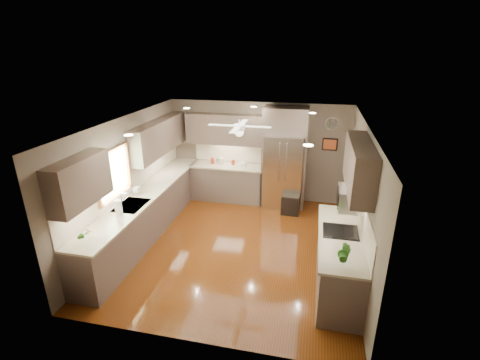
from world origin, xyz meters
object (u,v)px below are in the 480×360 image
at_px(stool, 291,204).
at_px(canister_a, 212,161).
at_px(potted_plant_right, 345,253).
at_px(potted_plant_left, 86,234).
at_px(bowl, 243,166).
at_px(paper_towel, 119,208).
at_px(refrigerator, 284,160).
at_px(canister_b, 218,161).
at_px(canister_d, 233,162).
at_px(soap_bottle, 137,189).
at_px(microwave, 351,198).
at_px(canister_c, 222,161).

bearing_deg(stool, canister_a, 166.67).
xyz_separation_m(potted_plant_right, stool, (-0.96, 3.35, -0.87)).
bearing_deg(potted_plant_left, potted_plant_right, 3.65).
bearing_deg(stool, bowl, 161.41).
relative_size(potted_plant_left, stool, 0.59).
bearing_deg(bowl, paper_towel, -117.30).
relative_size(bowl, refrigerator, 0.08).
relative_size(canister_b, paper_towel, 0.44).
height_order(canister_d, stool, canister_d).
height_order(canister_a, canister_d, canister_a).
relative_size(canister_a, bowl, 0.72).
height_order(soap_bottle, paper_towel, paper_towel).
distance_m(potted_plant_right, bowl, 4.39).
xyz_separation_m(refrigerator, microwave, (1.33, -2.71, 0.29)).
relative_size(microwave, stool, 1.14).
distance_m(bowl, stool, 1.53).
height_order(potted_plant_left, paper_towel, paper_towel).
relative_size(soap_bottle, microwave, 0.38).
relative_size(bowl, microwave, 0.36).
bearing_deg(canister_a, stool, -13.33).
relative_size(soap_bottle, potted_plant_left, 0.73).
distance_m(potted_plant_left, stool, 4.68).
bearing_deg(paper_towel, stool, 42.89).
bearing_deg(canister_d, canister_c, -169.61).
relative_size(potted_plant_left, bowl, 1.43).
distance_m(refrigerator, paper_towel, 4.05).
bearing_deg(stool, canister_d, 161.26).
bearing_deg(refrigerator, microwave, -63.91).
bearing_deg(potted_plant_left, canister_a, 78.94).
distance_m(soap_bottle, potted_plant_left, 1.88).
bearing_deg(microwave, paper_towel, -174.51).
bearing_deg(stool, microwave, -64.70).
bearing_deg(refrigerator, canister_a, 177.76).
distance_m(canister_a, canister_c, 0.26).
bearing_deg(paper_towel, canister_a, 76.02).
bearing_deg(canister_c, canister_b, 166.68).
xyz_separation_m(canister_a, refrigerator, (1.84, -0.07, 0.17)).
distance_m(canister_b, refrigerator, 1.70).
relative_size(canister_b, canister_c, 0.82).
height_order(bowl, paper_towel, paper_towel).
distance_m(soap_bottle, paper_towel, 0.97).
distance_m(canister_b, paper_towel, 3.30).
height_order(canister_c, canister_d, canister_c).
distance_m(canister_c, stool, 2.04).
bearing_deg(soap_bottle, bowl, 50.84).
height_order(canister_b, refrigerator, refrigerator).
xyz_separation_m(canister_a, paper_towel, (-0.79, -3.16, 0.06)).
height_order(potted_plant_left, potted_plant_right, potted_plant_right).
bearing_deg(canister_c, refrigerator, -1.78).
xyz_separation_m(potted_plant_right, bowl, (-2.23, 3.77, -0.15)).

